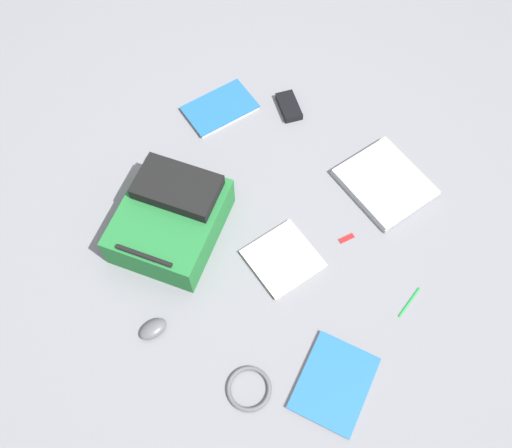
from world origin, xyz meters
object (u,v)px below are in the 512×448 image
object	(u,v)px
book_red	(283,259)
cable_coil	(249,389)
book_blue	(334,383)
computer_mouse	(153,329)
book_comic	(220,108)
power_brick	(289,106)
laptop	(385,183)
backpack	(171,218)
usb_stick	(347,238)
pen_black	(409,302)

from	to	relation	value
book_red	cable_coil	xyz separation A→B (m)	(-0.17, 0.42, -0.00)
book_blue	computer_mouse	xyz separation A→B (m)	(0.57, 0.21, 0.01)
book_comic	power_brick	distance (m)	0.28
book_red	computer_mouse	size ratio (longest dim) A/B	2.92
laptop	computer_mouse	bearing A→B (deg)	71.26
book_red	book_comic	bearing A→B (deg)	-33.48
backpack	usb_stick	world-z (taller)	backpack
laptop	book_red	size ratio (longest dim) A/B	1.36
cable_coil	pen_black	bearing A→B (deg)	-115.22
computer_mouse	power_brick	xyz separation A→B (m)	(0.18, -1.02, -0.00)
book_red	usb_stick	size ratio (longest dim) A/B	4.86
cable_coil	power_brick	bearing A→B (deg)	-61.13
cable_coil	pen_black	world-z (taller)	cable_coil
book_comic	usb_stick	distance (m)	0.75
backpack	book_red	xyz separation A→B (m)	(-0.39, -0.13, -0.07)
book_red	usb_stick	xyz separation A→B (m)	(-0.13, -0.21, -0.01)
book_comic	computer_mouse	xyz separation A→B (m)	(-0.40, 0.85, 0.01)
backpack	computer_mouse	xyz separation A→B (m)	(-0.19, 0.33, -0.07)
laptop	computer_mouse	size ratio (longest dim) A/B	3.98
book_red	power_brick	distance (m)	0.67
book_red	power_brick	size ratio (longest dim) A/B	2.00
book_comic	cable_coil	distance (m)	1.12
computer_mouse	usb_stick	xyz separation A→B (m)	(-0.33, -0.67, -0.01)
laptop	usb_stick	size ratio (longest dim) A/B	6.62
laptop	usb_stick	bearing A→B (deg)	91.53
laptop	pen_black	size ratio (longest dim) A/B	2.91
laptop	power_brick	distance (m)	0.51
laptop	pen_black	xyz separation A→B (m)	(-0.31, 0.35, -0.01)
power_brick	pen_black	distance (m)	0.91
computer_mouse	book_red	bearing A→B (deg)	-95.80
computer_mouse	pen_black	world-z (taller)	computer_mouse
book_comic	usb_stick	world-z (taller)	book_comic
book_comic	pen_black	bearing A→B (deg)	165.60
pen_black	usb_stick	xyz separation A→B (m)	(0.30, -0.08, -0.00)
book_comic	pen_black	size ratio (longest dim) A/B	2.45
computer_mouse	power_brick	world-z (taller)	computer_mouse
book_comic	pen_black	world-z (taller)	book_comic
pen_black	power_brick	bearing A→B (deg)	-28.37
pen_black	usb_stick	distance (m)	0.31
book_comic	cable_coil	xyz separation A→B (m)	(-0.76, 0.82, -0.00)
backpack	cable_coil	xyz separation A→B (m)	(-0.56, 0.29, -0.07)
book_blue	cable_coil	size ratio (longest dim) A/B	2.14
power_brick	laptop	bearing A→B (deg)	170.51
power_brick	book_blue	bearing A→B (deg)	132.66
book_comic	usb_stick	bearing A→B (deg)	165.60
backpack	power_brick	xyz separation A→B (m)	(-0.02, -0.70, -0.07)
book_blue	usb_stick	distance (m)	0.52
backpack	book_blue	size ratio (longest dim) A/B	1.52
computer_mouse	book_comic	bearing A→B (deg)	-47.99
book_comic	laptop	bearing A→B (deg)	-173.02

